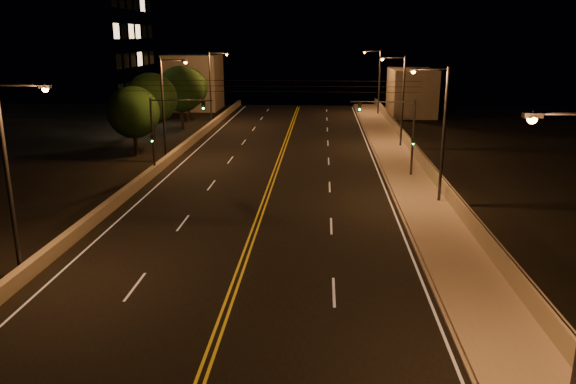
# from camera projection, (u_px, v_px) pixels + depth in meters

# --- Properties ---
(road) EXTENTS (18.00, 120.00, 0.02)m
(road) POSITION_uv_depth(u_px,v_px,m) (257.00, 222.00, 34.30)
(road) COLOR black
(road) RESTS_ON ground
(sidewalk) EXTENTS (3.60, 120.00, 0.30)m
(sidewalk) POSITION_uv_depth(u_px,v_px,m) (436.00, 223.00, 33.63)
(sidewalk) COLOR #9F9285
(sidewalk) RESTS_ON ground
(curb) EXTENTS (0.14, 120.00, 0.15)m
(curb) POSITION_uv_depth(u_px,v_px,m) (405.00, 224.00, 33.76)
(curb) COLOR #9F9285
(curb) RESTS_ON ground
(parapet_wall) EXTENTS (0.30, 120.00, 1.00)m
(parapet_wall) POSITION_uv_depth(u_px,v_px,m) (465.00, 213.00, 33.36)
(parapet_wall) COLOR #A39A88
(parapet_wall) RESTS_ON sidewalk
(jersey_barrier) EXTENTS (0.45, 120.00, 0.76)m
(jersey_barrier) POSITION_uv_depth(u_px,v_px,m) (100.00, 213.00, 34.78)
(jersey_barrier) COLOR #A39A88
(jersey_barrier) RESTS_ON ground
(distant_building_right) EXTENTS (6.00, 10.00, 6.50)m
(distant_building_right) POSITION_uv_depth(u_px,v_px,m) (411.00, 92.00, 80.00)
(distant_building_right) COLOR gray
(distant_building_right) RESTS_ON ground
(distant_building_left) EXTENTS (8.00, 8.00, 8.26)m
(distant_building_left) POSITION_uv_depth(u_px,v_px,m) (194.00, 82.00, 86.14)
(distant_building_left) COLOR gray
(distant_building_left) RESTS_ON ground
(parapet_rail) EXTENTS (0.06, 120.00, 0.06)m
(parapet_rail) POSITION_uv_depth(u_px,v_px,m) (466.00, 205.00, 33.21)
(parapet_rail) COLOR black
(parapet_rail) RESTS_ON parapet_wall
(lane_markings) EXTENTS (17.32, 116.00, 0.00)m
(lane_markings) POSITION_uv_depth(u_px,v_px,m) (257.00, 222.00, 34.23)
(lane_markings) COLOR silver
(lane_markings) RESTS_ON road
(streetlight_1) EXTENTS (2.55, 0.28, 9.11)m
(streetlight_1) POSITION_uv_depth(u_px,v_px,m) (440.00, 127.00, 36.49)
(streetlight_1) COLOR #2D2D33
(streetlight_1) RESTS_ON ground
(streetlight_2) EXTENTS (2.55, 0.28, 9.11)m
(streetlight_2) POSITION_uv_depth(u_px,v_px,m) (400.00, 96.00, 55.41)
(streetlight_2) COLOR #2D2D33
(streetlight_2) RESTS_ON ground
(streetlight_3) EXTENTS (2.55, 0.28, 9.11)m
(streetlight_3) POSITION_uv_depth(u_px,v_px,m) (377.00, 78.00, 78.93)
(streetlight_3) COLOR #2D2D33
(streetlight_3) RESTS_ON ground
(streetlight_4) EXTENTS (2.55, 0.28, 9.11)m
(streetlight_4) POSITION_uv_depth(u_px,v_px,m) (13.00, 169.00, 25.04)
(streetlight_4) COLOR #2D2D33
(streetlight_4) RESTS_ON ground
(streetlight_5) EXTENTS (2.55, 0.28, 9.11)m
(streetlight_5) POSITION_uv_depth(u_px,v_px,m) (166.00, 103.00, 49.41)
(streetlight_5) COLOR #2D2D33
(streetlight_5) RESTS_ON ground
(streetlight_6) EXTENTS (2.55, 0.28, 9.11)m
(streetlight_6) POSITION_uv_depth(u_px,v_px,m) (212.00, 83.00, 69.95)
(streetlight_6) COLOR #2D2D33
(streetlight_6) RESTS_ON ground
(traffic_signal_right) EXTENTS (5.11, 0.31, 6.26)m
(traffic_signal_right) POSITION_uv_depth(u_px,v_px,m) (401.00, 129.00, 43.89)
(traffic_signal_right) COLOR #2D2D33
(traffic_signal_right) RESTS_ON ground
(traffic_signal_left) EXTENTS (5.11, 0.31, 6.26)m
(traffic_signal_left) POSITION_uv_depth(u_px,v_px,m) (164.00, 127.00, 45.01)
(traffic_signal_left) COLOR #2D2D33
(traffic_signal_left) RESTS_ON ground
(overhead_wires) EXTENTS (22.00, 0.03, 0.83)m
(overhead_wires) POSITION_uv_depth(u_px,v_px,m) (271.00, 86.00, 41.45)
(overhead_wires) COLOR black
(building_tower) EXTENTS (24.00, 15.00, 27.33)m
(building_tower) POSITION_uv_depth(u_px,v_px,m) (33.00, 17.00, 65.55)
(building_tower) COLOR gray
(building_tower) RESTS_ON ground
(tree_0) EXTENTS (4.83, 4.83, 6.54)m
(tree_0) POSITION_uv_depth(u_px,v_px,m) (133.00, 112.00, 52.24)
(tree_0) COLOR black
(tree_0) RESTS_ON ground
(tree_1) EXTENTS (5.40, 5.40, 7.32)m
(tree_1) POSITION_uv_depth(u_px,v_px,m) (151.00, 99.00, 58.96)
(tree_1) COLOR black
(tree_1) RESTS_ON ground
(tree_2) EXTENTS (5.59, 5.59, 7.57)m
(tree_2) POSITION_uv_depth(u_px,v_px,m) (181.00, 89.00, 67.94)
(tree_2) COLOR black
(tree_2) RESTS_ON ground
(tree_3) EXTENTS (5.23, 5.23, 7.09)m
(tree_3) POSITION_uv_depth(u_px,v_px,m) (187.00, 88.00, 73.11)
(tree_3) COLOR black
(tree_3) RESTS_ON ground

